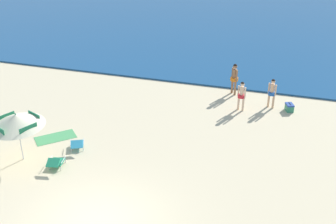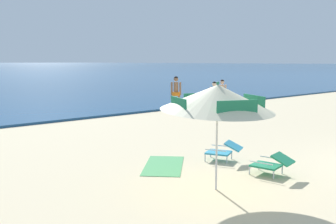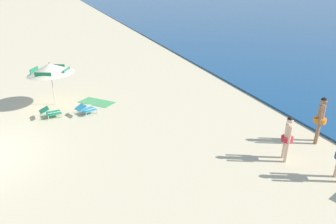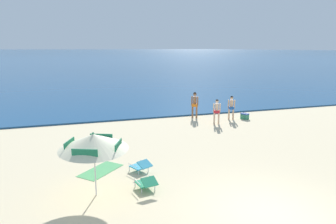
{
  "view_description": "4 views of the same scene",
  "coord_description": "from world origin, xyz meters",
  "px_view_note": "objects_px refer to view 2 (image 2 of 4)",
  "views": [
    {
      "loc": [
        5.38,
        -9.33,
        9.44
      ],
      "look_at": [
        0.14,
        7.64,
        0.64
      ],
      "focal_mm": 43.93,
      "sensor_mm": 36.0,
      "label": 1
    },
    {
      "loc": [
        -10.19,
        -2.08,
        2.53
      ],
      "look_at": [
        -1.59,
        7.93,
        0.77
      ],
      "focal_mm": 40.48,
      "sensor_mm": 36.0,
      "label": 2
    },
    {
      "loc": [
        10.6,
        3.63,
        5.43
      ],
      "look_at": [
        -0.22,
        7.25,
        0.77
      ],
      "focal_mm": 32.67,
      "sensor_mm": 36.0,
      "label": 3
    },
    {
      "loc": [
        -5.21,
        -6.64,
        4.77
      ],
      "look_at": [
        -0.46,
        8.52,
        1.36
      ],
      "focal_mm": 32.29,
      "sensor_mm": 36.0,
      "label": 4
    }
  ],
  "objects_px": {
    "person_standing_near_shore": "(214,95)",
    "cooler_box": "(236,105)",
    "beach_umbrella_striped_main": "(217,98)",
    "lounge_chair_beside_umbrella": "(224,150)",
    "person_wading_in": "(222,92)",
    "person_standing_beside": "(176,91)",
    "lounge_chair_under_umbrella": "(272,163)",
    "beach_towel": "(164,166)"
  },
  "relations": [
    {
      "from": "person_standing_beside",
      "to": "beach_towel",
      "type": "bearing_deg",
      "value": -133.53
    },
    {
      "from": "person_standing_beside",
      "to": "person_wading_in",
      "type": "xyz_separation_m",
      "value": [
        2.16,
        -1.19,
        -0.11
      ]
    },
    {
      "from": "person_standing_near_shore",
      "to": "cooler_box",
      "type": "height_order",
      "value": "person_standing_near_shore"
    },
    {
      "from": "person_wading_in",
      "to": "beach_towel",
      "type": "relative_size",
      "value": 0.89
    },
    {
      "from": "person_standing_beside",
      "to": "cooler_box",
      "type": "bearing_deg",
      "value": -23.2
    },
    {
      "from": "lounge_chair_beside_umbrella",
      "to": "person_wading_in",
      "type": "relative_size",
      "value": 0.64
    },
    {
      "from": "beach_umbrella_striped_main",
      "to": "lounge_chair_beside_umbrella",
      "type": "height_order",
      "value": "beach_umbrella_striped_main"
    },
    {
      "from": "person_standing_near_shore",
      "to": "person_standing_beside",
      "type": "height_order",
      "value": "person_standing_beside"
    },
    {
      "from": "lounge_chair_beside_umbrella",
      "to": "cooler_box",
      "type": "xyz_separation_m",
      "value": [
        8.67,
        6.68,
        -0.07
      ]
    },
    {
      "from": "person_standing_near_shore",
      "to": "beach_towel",
      "type": "bearing_deg",
      "value": -144.93
    },
    {
      "from": "lounge_chair_under_umbrella",
      "to": "person_wading_in",
      "type": "distance_m",
      "value": 11.48
    },
    {
      "from": "lounge_chair_beside_umbrella",
      "to": "person_standing_near_shore",
      "type": "height_order",
      "value": "person_standing_near_shore"
    },
    {
      "from": "lounge_chair_beside_umbrella",
      "to": "person_standing_beside",
      "type": "relative_size",
      "value": 0.57
    },
    {
      "from": "person_wading_in",
      "to": "person_standing_beside",
      "type": "bearing_deg",
      "value": 151.08
    },
    {
      "from": "lounge_chair_under_umbrella",
      "to": "lounge_chair_beside_umbrella",
      "type": "distance_m",
      "value": 1.54
    },
    {
      "from": "person_standing_beside",
      "to": "person_wading_in",
      "type": "bearing_deg",
      "value": -28.92
    },
    {
      "from": "lounge_chair_beside_umbrella",
      "to": "beach_towel",
      "type": "relative_size",
      "value": 0.57
    },
    {
      "from": "lounge_chair_beside_umbrella",
      "to": "person_standing_near_shore",
      "type": "xyz_separation_m",
      "value": [
        6.23,
        6.05,
        0.64
      ]
    },
    {
      "from": "lounge_chair_beside_umbrella",
      "to": "cooler_box",
      "type": "distance_m",
      "value": 10.95
    },
    {
      "from": "beach_umbrella_striped_main",
      "to": "person_wading_in",
      "type": "height_order",
      "value": "beach_umbrella_striped_main"
    },
    {
      "from": "lounge_chair_under_umbrella",
      "to": "beach_towel",
      "type": "height_order",
      "value": "lounge_chair_under_umbrella"
    },
    {
      "from": "person_standing_beside",
      "to": "beach_towel",
      "type": "height_order",
      "value": "person_standing_beside"
    },
    {
      "from": "beach_towel",
      "to": "lounge_chair_beside_umbrella",
      "type": "bearing_deg",
      "value": -23.09
    },
    {
      "from": "lounge_chair_under_umbrella",
      "to": "person_standing_beside",
      "type": "xyz_separation_m",
      "value": [
        5.68,
        9.56,
        0.76
      ]
    },
    {
      "from": "lounge_chair_beside_umbrella",
      "to": "person_wading_in",
      "type": "bearing_deg",
      "value": 41.58
    },
    {
      "from": "person_standing_near_shore",
      "to": "person_wading_in",
      "type": "relative_size",
      "value": 0.99
    },
    {
      "from": "beach_umbrella_striped_main",
      "to": "person_standing_beside",
      "type": "relative_size",
      "value": 1.27
    },
    {
      "from": "person_standing_near_shore",
      "to": "beach_towel",
      "type": "height_order",
      "value": "person_standing_near_shore"
    },
    {
      "from": "lounge_chair_under_umbrella",
      "to": "cooler_box",
      "type": "xyz_separation_m",
      "value": [
        8.81,
        8.22,
        -0.07
      ]
    },
    {
      "from": "beach_umbrella_striped_main",
      "to": "lounge_chair_under_umbrella",
      "type": "xyz_separation_m",
      "value": [
        1.66,
        -0.17,
        -1.56
      ]
    },
    {
      "from": "beach_umbrella_striped_main",
      "to": "beach_towel",
      "type": "xyz_separation_m",
      "value": [
        0.32,
        2.0,
        -1.83
      ]
    },
    {
      "from": "beach_umbrella_striped_main",
      "to": "cooler_box",
      "type": "height_order",
      "value": "beach_umbrella_striped_main"
    },
    {
      "from": "person_wading_in",
      "to": "beach_towel",
      "type": "height_order",
      "value": "person_wading_in"
    },
    {
      "from": "person_standing_near_shore",
      "to": "person_standing_beside",
      "type": "xyz_separation_m",
      "value": [
        -0.69,
        1.98,
        0.12
      ]
    },
    {
      "from": "cooler_box",
      "to": "person_wading_in",
      "type": "bearing_deg",
      "value": 171.33
    },
    {
      "from": "person_wading_in",
      "to": "person_standing_near_shore",
      "type": "bearing_deg",
      "value": -151.88
    },
    {
      "from": "person_wading_in",
      "to": "cooler_box",
      "type": "distance_m",
      "value": 1.22
    },
    {
      "from": "beach_umbrella_striped_main",
      "to": "beach_towel",
      "type": "bearing_deg",
      "value": 80.89
    },
    {
      "from": "lounge_chair_beside_umbrella",
      "to": "cooler_box",
      "type": "relative_size",
      "value": 1.74
    },
    {
      "from": "beach_umbrella_striped_main",
      "to": "person_standing_near_shore",
      "type": "xyz_separation_m",
      "value": [
        8.03,
        7.41,
        -0.92
      ]
    },
    {
      "from": "beach_umbrella_striped_main",
      "to": "person_wading_in",
      "type": "bearing_deg",
      "value": 40.79
    },
    {
      "from": "lounge_chair_under_umbrella",
      "to": "cooler_box",
      "type": "distance_m",
      "value": 12.05
    }
  ]
}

